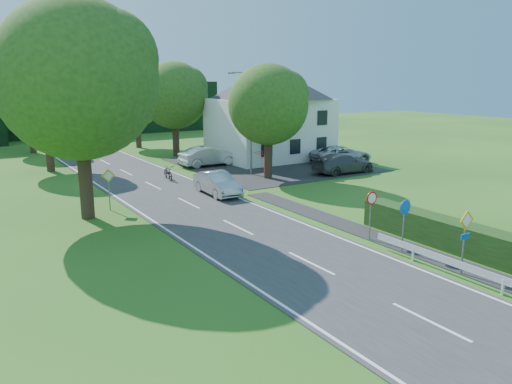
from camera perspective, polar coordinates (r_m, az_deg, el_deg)
road at (r=27.30m, az=-4.22°, el=-3.04°), size 7.00×80.00×0.04m
parking_pad at (r=44.23m, az=1.57°, el=3.16°), size 14.00×16.00×0.04m
line_edge_left at (r=25.99m, az=-10.56°, el=-3.99°), size 0.12×80.00×0.01m
line_edge_right at (r=28.90m, az=1.48°, el=-2.05°), size 0.12×80.00×0.01m
line_centre at (r=27.29m, az=-4.22°, el=-2.99°), size 0.12×80.00×0.01m
tree_main at (r=27.98m, az=-19.46°, el=8.74°), size 9.40×9.40×11.64m
tree_left_far at (r=43.94m, az=-22.84°, el=7.71°), size 7.00×7.00×8.58m
tree_right_far at (r=49.24m, az=-9.26°, el=9.29°), size 7.40×7.40×9.09m
tree_left_back at (r=55.86m, az=-24.44°, el=8.20°), size 6.60×6.60×8.07m
tree_right_back at (r=56.38m, az=-13.42°, el=8.77°), size 6.20×6.20×7.56m
tree_right_mid at (r=37.63m, az=1.41°, el=8.00°), size 7.00×7.00×8.58m
treeline_right at (r=72.23m, az=-16.10°, el=9.22°), size 30.00×5.00×7.00m
house_white at (r=47.30m, az=1.60°, el=9.14°), size 10.60×8.40×8.60m
streetlight at (r=39.06m, az=-0.77°, el=8.44°), size 2.03×0.18×8.00m
sign_priority_right at (r=20.79m, az=22.82°, el=-4.06°), size 0.78×0.09×2.59m
sign_roundabout at (r=22.58m, az=16.59°, el=-2.60°), size 0.64×0.08×2.37m
sign_speed_limit at (r=23.86m, az=13.03°, el=-1.33°), size 0.64×0.11×2.37m
sign_priority_left at (r=29.81m, az=-16.51°, el=1.18°), size 0.78×0.09×2.44m
moving_car at (r=32.65m, az=-4.44°, el=0.99°), size 1.74×4.56×1.48m
motorcycle at (r=38.08m, az=-10.01°, el=2.25°), size 1.04×2.19×1.11m
parked_car_silver_a at (r=43.58m, az=-5.41°, el=4.11°), size 5.13×1.81×1.69m
parked_car_grey at (r=40.71m, az=9.92°, el=3.26°), size 5.47×2.41×1.56m
parked_car_silver_b at (r=45.26m, az=9.70°, el=4.23°), size 5.96×3.41×1.56m
parasol at (r=40.46m, az=0.76°, el=3.55°), size 2.26×2.29×1.78m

